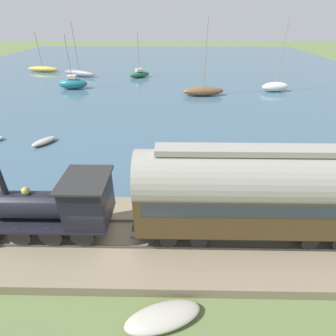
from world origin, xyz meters
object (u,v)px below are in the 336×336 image
object	(u,v)px
sailboat_brown	(203,91)
rowboat_off_pier	(44,141)
sailboat_white	(275,86)
passenger_coach	(257,191)
rowboat_mid_harbor	(242,157)
sailboat_teal	(73,83)
sailboat_gray	(79,73)
beached_dinghy	(163,317)
sailboat_green	(139,74)
steam_locomotive	(62,204)
sailboat_yellow	(43,69)

from	to	relation	value
sailboat_brown	rowboat_off_pier	xyz separation A→B (m)	(-15.08, 14.81, -0.40)
sailboat_white	passenger_coach	bearing A→B (deg)	152.20
sailboat_brown	rowboat_off_pier	world-z (taller)	sailboat_brown
rowboat_mid_harbor	rowboat_off_pier	distance (m)	16.22
sailboat_teal	sailboat_white	bearing A→B (deg)	-95.92
sailboat_gray	rowboat_off_pier	bearing A→B (deg)	-146.26
sailboat_brown	sailboat_gray	size ratio (longest dim) A/B	1.11
passenger_coach	beached_dinghy	distance (m)	6.13
sailboat_brown	sailboat_white	bearing A→B (deg)	-82.16
beached_dinghy	sailboat_brown	bearing A→B (deg)	-8.24
sailboat_white	sailboat_green	bearing A→B (deg)	59.49
sailboat_white	rowboat_off_pier	world-z (taller)	sailboat_white
passenger_coach	sailboat_white	distance (m)	30.23
steam_locomotive	sailboat_brown	bearing A→B (deg)	-18.93
rowboat_mid_harbor	rowboat_off_pier	bearing A→B (deg)	94.60
sailboat_white	sailboat_gray	size ratio (longest dim) A/B	1.13
sailboat_gray	rowboat_mid_harbor	world-z (taller)	sailboat_gray
sailboat_brown	sailboat_white	size ratio (longest dim) A/B	0.98
passenger_coach	sailboat_white	world-z (taller)	sailboat_white
sailboat_brown	sailboat_green	bearing A→B (deg)	36.52
sailboat_brown	rowboat_mid_harbor	bearing A→B (deg)	179.05
steam_locomotive	sailboat_teal	world-z (taller)	sailboat_teal
sailboat_teal	rowboat_off_pier	distance (m)	18.66
rowboat_mid_harbor	beached_dinghy	world-z (taller)	rowboat_mid_harbor
steam_locomotive	sailboat_gray	bearing A→B (deg)	16.62
sailboat_green	sailboat_teal	bearing A→B (deg)	101.63
sailboat_teal	sailboat_brown	world-z (taller)	sailboat_brown
sailboat_gray	beached_dinghy	size ratio (longest dim) A/B	2.73
sailboat_white	rowboat_off_pier	xyz separation A→B (m)	(-17.41, 25.05, -0.46)
sailboat_white	rowboat_mid_harbor	distance (m)	21.76
passenger_coach	sailboat_gray	world-z (taller)	sailboat_gray
sailboat_white	rowboat_off_pier	distance (m)	30.50
sailboat_yellow	rowboat_off_pier	xyz separation A→B (m)	(-30.52, -13.19, -0.30)
rowboat_off_pier	rowboat_mid_harbor	bearing A→B (deg)	-155.65
steam_locomotive	passenger_coach	size ratio (longest dim) A/B	0.53
sailboat_white	sailboat_brown	bearing A→B (deg)	95.71
steam_locomotive	sailboat_teal	distance (m)	30.64
sailboat_green	sailboat_brown	xyz separation A→B (m)	(-10.95, -9.69, 0.05)
beached_dinghy	sailboat_gray	bearing A→B (deg)	20.91
sailboat_teal	rowboat_off_pier	bearing A→B (deg)	-173.16
rowboat_mid_harbor	sailboat_white	bearing A→B (deg)	-11.33
steam_locomotive	beached_dinghy	bearing A→B (deg)	-129.45
sailboat_teal	beached_dinghy	size ratio (longest dim) A/B	2.34
steam_locomotive	sailboat_gray	xyz separation A→B (m)	(37.51, 11.19, -1.74)
sailboat_teal	beached_dinghy	world-z (taller)	sailboat_teal
passenger_coach	rowboat_mid_harbor	xyz separation A→B (m)	(8.39, -1.64, -2.86)
sailboat_green	beached_dinghy	size ratio (longest dim) A/B	2.27
sailboat_teal	rowboat_off_pier	size ratio (longest dim) A/B	3.05
sailboat_green	sailboat_white	world-z (taller)	sailboat_white
sailboat_green	passenger_coach	bearing A→B (deg)	164.13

